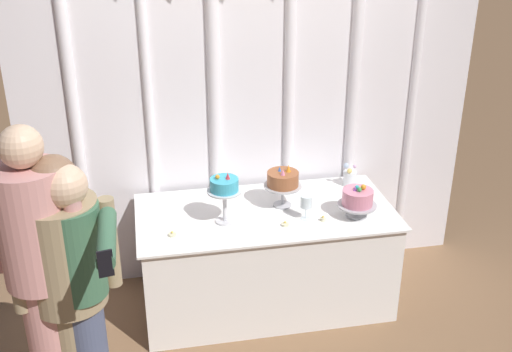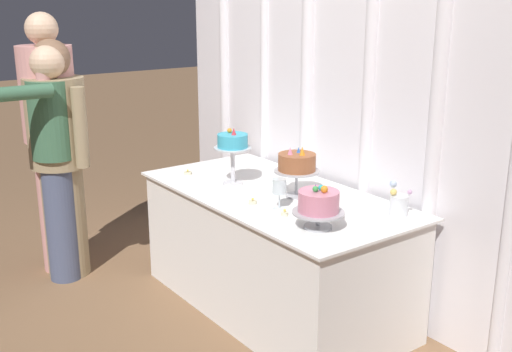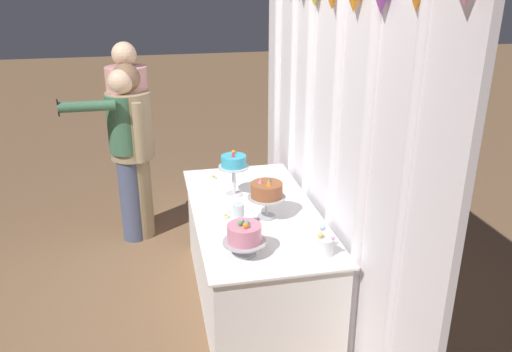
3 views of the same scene
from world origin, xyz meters
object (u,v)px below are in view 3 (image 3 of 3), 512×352
cake_table (255,255)px  cake_display_center (267,192)px  cake_display_leftmost (234,164)px  tealight_near_right (234,234)px  tealight_far_left (213,178)px  wine_glass (239,211)px  guest_girl_blue_dress (126,148)px  flower_vase (325,245)px  guest_man_pink_jacket (133,148)px  cake_display_rightmost (244,235)px  guest_man_dark_suit (131,133)px  tealight_near_left (225,217)px

cake_table → cake_display_center: size_ratio=5.77×
cake_display_leftmost → tealight_near_right: size_ratio=9.12×
cake_display_leftmost → tealight_far_left: cake_display_leftmost is taller
cake_display_center → tealight_far_left: (-0.76, -0.26, -0.18)m
wine_glass → guest_girl_blue_dress: (-1.37, -0.73, 0.02)m
tealight_far_left → guest_girl_blue_dress: bearing=-126.7°
cake_table → flower_vase: size_ratio=9.49×
wine_glass → tealight_near_right: size_ratio=4.31×
flower_vase → guest_man_pink_jacket: (-1.87, -1.10, 0.06)m
cake_display_center → tealight_near_right: cake_display_center is taller
cake_display_rightmost → cake_display_leftmost: bearing=174.4°
guest_man_dark_suit → cake_table: bearing=32.4°
cake_display_rightmost → guest_man_pink_jacket: size_ratio=0.16×
tealight_near_right → cake_display_leftmost: bearing=170.5°
cake_display_leftmost → guest_man_pink_jacket: guest_man_pink_jacket is taller
cake_display_rightmost → wine_glass: cake_display_rightmost is taller
cake_display_leftmost → wine_glass: size_ratio=2.11×
cake_table → guest_man_dark_suit: guest_man_dark_suit is taller
cake_display_center → cake_display_rightmost: size_ratio=1.16×
wine_glass → tealight_near_right: bearing=-24.1°
wine_glass → tealight_far_left: bearing=-176.4°
wine_glass → flower_vase: flower_vase is taller
guest_man_pink_jacket → cake_table: bearing=34.8°
guest_man_pink_jacket → cake_display_leftmost: bearing=39.0°
guest_girl_blue_dress → guest_man_pink_jacket: guest_man_pink_jacket is taller
cake_display_leftmost → cake_display_center: bearing=19.8°
cake_display_center → guest_man_dark_suit: bearing=-148.3°
wine_glass → flower_vase: 0.62m
cake_table → guest_man_pink_jacket: guest_man_pink_jacket is taller
guest_man_dark_suit → guest_girl_blue_dress: guest_man_dark_suit is taller
cake_display_leftmost → flower_vase: (0.96, 0.37, -0.18)m
cake_table → cake_display_leftmost: cake_display_leftmost is taller
guest_man_pink_jacket → tealight_far_left: bearing=48.1°
cake_table → guest_man_dark_suit: (-1.31, -0.83, 0.58)m
cake_table → flower_vase: 0.84m
cake_display_leftmost → guest_man_dark_suit: bearing=-144.2°
cake_display_center → cake_display_rightmost: cake_display_center is taller
tealight_near_left → guest_man_pink_jacket: guest_man_pink_jacket is taller
cake_display_center → tealight_far_left: 0.82m
cake_display_center → guest_man_pink_jacket: (-1.32, -0.88, -0.07)m
cake_display_rightmost → cake_display_center: bearing=152.2°
cake_display_rightmost → tealight_far_left: cake_display_rightmost is taller
cake_display_center → cake_table: bearing=-156.6°
tealight_far_left → guest_man_dark_suit: bearing=-137.2°
cake_display_center → guest_man_pink_jacket: 1.59m
guest_girl_blue_dress → tealight_near_right: bearing=24.8°
cake_display_leftmost → guest_man_pink_jacket: 1.17m
tealight_near_left → guest_man_pink_jacket: bearing=-154.3°
guest_man_dark_suit → cake_display_center: bearing=31.7°
cake_display_leftmost → guest_girl_blue_dress: size_ratio=0.23×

